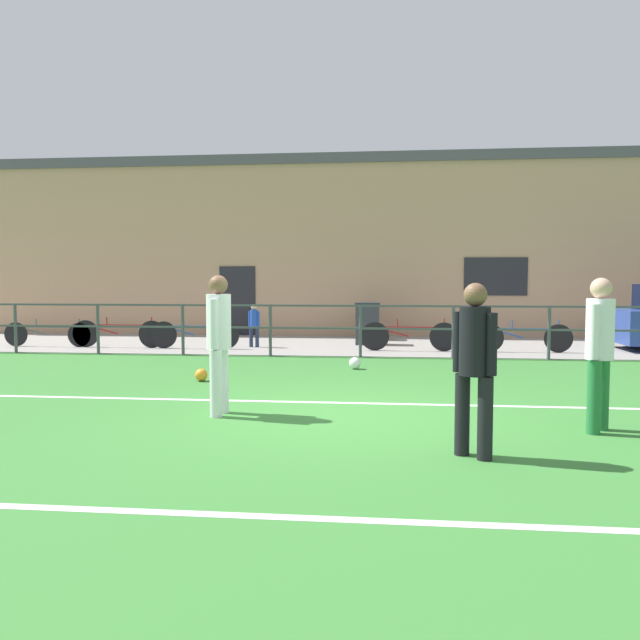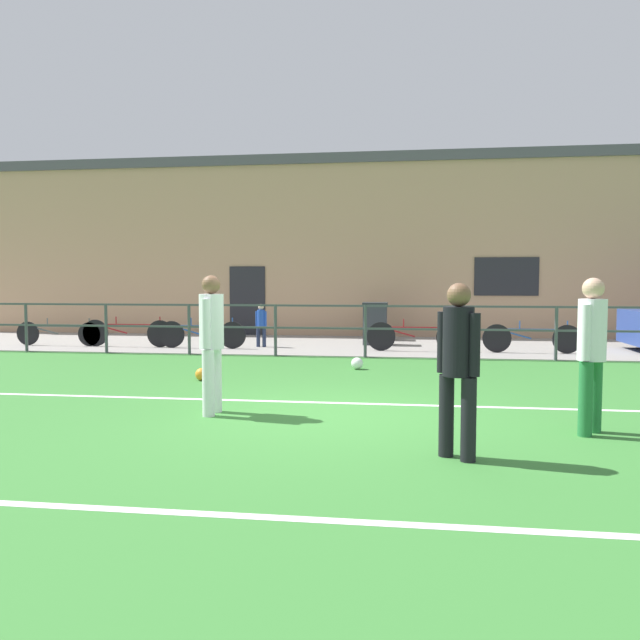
# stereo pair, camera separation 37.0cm
# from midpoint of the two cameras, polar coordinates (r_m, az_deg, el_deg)

# --- Properties ---
(ground) EXTENTS (60.00, 44.00, 0.04)m
(ground) POSITION_cam_midpoint_polar(r_m,az_deg,el_deg) (8.03, 2.41, -8.71)
(ground) COLOR #387A33
(field_line_touchline) EXTENTS (36.00, 0.11, 0.00)m
(field_line_touchline) POSITION_cam_midpoint_polar(r_m,az_deg,el_deg) (8.81, 2.93, -7.46)
(field_line_touchline) COLOR white
(field_line_touchline) RESTS_ON ground
(field_line_hash) EXTENTS (36.00, 0.11, 0.00)m
(field_line_hash) POSITION_cam_midpoint_polar(r_m,az_deg,el_deg) (4.74, -1.88, -17.33)
(field_line_hash) COLOR white
(field_line_hash) RESTS_ON ground
(pavement_strip) EXTENTS (48.00, 5.00, 0.02)m
(pavement_strip) POSITION_cam_midpoint_polar(r_m,az_deg,el_deg) (16.41, 5.32, -2.28)
(pavement_strip) COLOR gray
(pavement_strip) RESTS_ON ground
(perimeter_fence) EXTENTS (36.07, 0.07, 1.15)m
(perimeter_fence) POSITION_cam_midpoint_polar(r_m,az_deg,el_deg) (13.86, 4.85, -0.30)
(perimeter_fence) COLOR #474C51
(perimeter_fence) RESTS_ON ground
(clubhouse_facade) EXTENTS (28.00, 2.56, 5.43)m
(clubhouse_facade) POSITION_cam_midpoint_polar(r_m,az_deg,el_deg) (20.05, 5.88, 6.56)
(clubhouse_facade) COLOR tan
(clubhouse_facade) RESTS_ON ground
(player_goalkeeper) EXTENTS (0.38, 0.32, 1.67)m
(player_goalkeeper) POSITION_cam_midpoint_polar(r_m,az_deg,el_deg) (6.15, 13.99, -3.47)
(player_goalkeeper) COLOR black
(player_goalkeeper) RESTS_ON ground
(player_striker) EXTENTS (0.32, 0.40, 1.72)m
(player_striker) POSITION_cam_midpoint_polar(r_m,az_deg,el_deg) (7.60, 24.52, -2.13)
(player_striker) COLOR #237038
(player_striker) RESTS_ON ground
(player_winger) EXTENTS (0.31, 0.48, 1.75)m
(player_winger) POSITION_cam_midpoint_polar(r_m,az_deg,el_deg) (8.05, -8.42, -1.40)
(player_winger) COLOR white
(player_winger) RESTS_ON ground
(soccer_ball_match) EXTENTS (0.23, 0.23, 0.23)m
(soccer_ball_match) POSITION_cam_midpoint_polar(r_m,az_deg,el_deg) (12.08, 4.23, -3.91)
(soccer_ball_match) COLOR white
(soccer_ball_match) RESTS_ON ground
(soccer_ball_spare) EXTENTS (0.21, 0.21, 0.21)m
(soccer_ball_spare) POSITION_cam_midpoint_polar(r_m,az_deg,el_deg) (10.86, -9.64, -4.84)
(soccer_ball_spare) COLOR orange
(soccer_ball_spare) RESTS_ON ground
(spectator_child) EXTENTS (0.29, 0.19, 1.07)m
(spectator_child) POSITION_cam_midpoint_polar(r_m,az_deg,el_deg) (15.87, -4.65, -0.24)
(spectator_child) COLOR #232D4C
(spectator_child) RESTS_ON pavement_strip
(bicycle_parked_0) EXTENTS (2.21, 0.04, 0.75)m
(bicycle_parked_0) POSITION_cam_midpoint_polar(r_m,az_deg,el_deg) (15.78, -9.93, -1.26)
(bicycle_parked_0) COLOR black
(bicycle_parked_0) RESTS_ON pavement_strip
(bicycle_parked_1) EXTENTS (2.38, 0.04, 0.76)m
(bicycle_parked_1) POSITION_cam_midpoint_polar(r_m,az_deg,el_deg) (16.53, -16.32, -1.11)
(bicycle_parked_1) COLOR black
(bicycle_parked_1) RESTS_ON pavement_strip
(bicycle_parked_2) EXTENTS (2.29, 0.04, 0.71)m
(bicycle_parked_2) POSITION_cam_midpoint_polar(r_m,az_deg,el_deg) (17.39, -21.91, -1.11)
(bicycle_parked_2) COLOR black
(bicycle_parked_2) RESTS_ON pavement_strip
(bicycle_parked_3) EXTENTS (2.21, 0.04, 0.75)m
(bicycle_parked_3) POSITION_cam_midpoint_polar(r_m,az_deg,el_deg) (15.36, 19.13, -1.55)
(bicycle_parked_3) COLOR black
(bicycle_parked_3) RESTS_ON pavement_strip
(bicycle_parked_4) EXTENTS (2.30, 0.04, 0.77)m
(bicycle_parked_4) POSITION_cam_midpoint_polar(r_m,az_deg,el_deg) (15.07, 9.27, -1.45)
(bicycle_parked_4) COLOR black
(bicycle_parked_4) RESTS_ON pavement_strip
(trash_bin_0) EXTENTS (0.64, 0.54, 1.09)m
(trash_bin_0) POSITION_cam_midpoint_polar(r_m,az_deg,el_deg) (16.47, 5.61, -0.30)
(trash_bin_0) COLOR #33383D
(trash_bin_0) RESTS_ON pavement_strip
(trash_bin_1) EXTENTS (0.64, 0.55, 0.99)m
(trash_bin_1) POSITION_cam_midpoint_polar(r_m,az_deg,el_deg) (17.82, 5.64, -0.17)
(trash_bin_1) COLOR #33383D
(trash_bin_1) RESTS_ON pavement_strip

